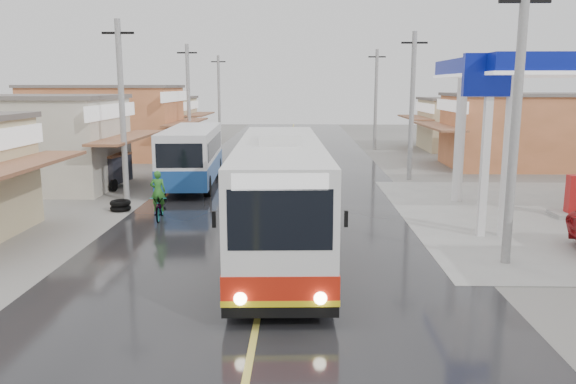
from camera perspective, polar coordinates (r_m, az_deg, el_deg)
name	(u,v)px	position (r m, az deg, el deg)	size (l,w,h in m)	color
ground	(268,262)	(16.83, -2.03, -7.09)	(120.00, 120.00, 0.00)	slate
road	(284,179)	(31.43, -0.45, 1.34)	(12.00, 90.00, 0.02)	black
centre_line	(284,179)	(31.43, -0.45, 1.36)	(0.15, 90.00, 0.01)	#D8CC4C
shopfronts_left	(75,170)	(37.11, -20.82, 2.07)	(11.00, 44.00, 5.20)	tan
utility_poles_left	(164,176)	(33.37, -12.51, 1.62)	(1.60, 50.00, 8.00)	gray
utility_poles_right	(409,180)	(31.99, 12.18, 1.25)	(1.60, 36.00, 8.00)	gray
coach_bus	(280,194)	(17.50, -0.82, -0.24)	(3.13, 12.15, 3.77)	silver
second_bus	(192,155)	(29.74, -9.70, 3.75)	(2.99, 9.10, 2.97)	silver
cyclist	(160,203)	(22.39, -12.91, -1.14)	(0.85, 1.88, 1.96)	black
tricycle_near	(110,168)	(29.99, -17.60, 2.29)	(1.84, 2.49, 1.75)	#26262D
tyre_stack	(120,205)	(24.49, -16.65, -1.32)	(0.86, 0.86, 0.44)	black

